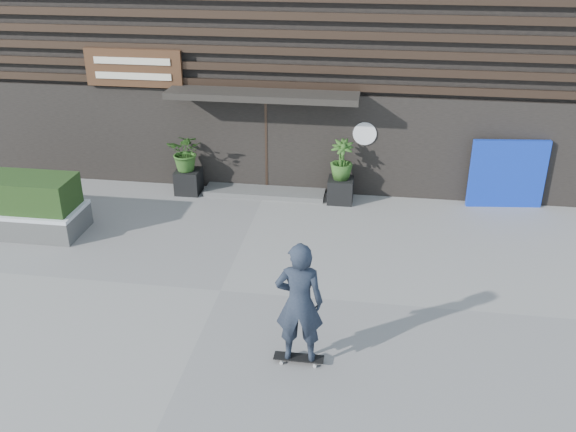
% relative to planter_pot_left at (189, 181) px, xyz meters
% --- Properties ---
extents(ground, '(80.00, 80.00, 0.00)m').
position_rel_planter_pot_left_xyz_m(ground, '(1.90, -4.40, -0.30)').
color(ground, gray).
rests_on(ground, ground).
extents(entrance_step, '(3.00, 0.80, 0.12)m').
position_rel_planter_pot_left_xyz_m(entrance_step, '(1.90, 0.20, -0.24)').
color(entrance_step, '#52524F').
rests_on(entrance_step, ground).
extents(planter_pot_left, '(0.60, 0.60, 0.60)m').
position_rel_planter_pot_left_xyz_m(planter_pot_left, '(0.00, 0.00, 0.00)').
color(planter_pot_left, black).
rests_on(planter_pot_left, ground).
extents(bamboo_left, '(0.86, 0.75, 0.96)m').
position_rel_planter_pot_left_xyz_m(bamboo_left, '(0.00, 0.00, 0.78)').
color(bamboo_left, '#2D591E').
rests_on(bamboo_left, planter_pot_left).
extents(planter_pot_right, '(0.60, 0.60, 0.60)m').
position_rel_planter_pot_left_xyz_m(planter_pot_right, '(3.80, 0.00, 0.00)').
color(planter_pot_right, black).
rests_on(planter_pot_right, ground).
extents(bamboo_right, '(0.54, 0.54, 0.96)m').
position_rel_planter_pot_left_xyz_m(bamboo_right, '(3.80, 0.00, 0.78)').
color(bamboo_right, '#2D591E').
rests_on(bamboo_right, planter_pot_right).
extents(raised_bed, '(3.50, 1.20, 0.50)m').
position_rel_planter_pot_left_xyz_m(raised_bed, '(-3.41, -2.60, -0.05)').
color(raised_bed, '#484845').
rests_on(raised_bed, ground).
extents(snow_layer, '(3.50, 1.20, 0.08)m').
position_rel_planter_pot_left_xyz_m(snow_layer, '(-3.41, -2.60, 0.24)').
color(snow_layer, silver).
rests_on(snow_layer, raised_bed).
extents(hedge, '(3.30, 1.00, 0.70)m').
position_rel_planter_pot_left_xyz_m(hedge, '(-3.41, -2.60, 0.63)').
color(hedge, '#1B3413').
rests_on(hedge, snow_layer).
extents(blue_tarp, '(1.77, 0.32, 1.66)m').
position_rel_planter_pot_left_xyz_m(blue_tarp, '(7.68, 0.30, 0.53)').
color(blue_tarp, '#0D2CB5').
rests_on(blue_tarp, ground).
extents(building, '(18.00, 11.00, 8.00)m').
position_rel_planter_pot_left_xyz_m(building, '(1.90, 5.56, 3.69)').
color(building, black).
rests_on(building, ground).
extents(skateboarder, '(0.78, 0.52, 2.09)m').
position_rel_planter_pot_left_xyz_m(skateboarder, '(3.62, -6.25, 0.79)').
color(skateboarder, black).
rests_on(skateboarder, ground).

